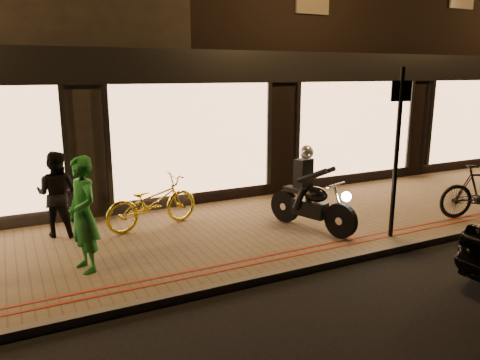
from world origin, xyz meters
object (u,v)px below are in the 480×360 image
bicycle_gold (152,202)px  person_green (83,214)px  motorcycle (310,197)px  sign_post (397,145)px

bicycle_gold → person_green: person_green is taller
motorcycle → person_green: size_ratio=1.08×
sign_post → bicycle_gold: size_ratio=1.60×
motorcycle → bicycle_gold: size_ratio=1.00×
bicycle_gold → motorcycle: bearing=-130.3°
sign_post → motorcycle: bearing=136.6°
motorcycle → sign_post: bearing=-61.2°
bicycle_gold → person_green: bearing=123.9°
sign_post → bicycle_gold: (-3.71, 2.45, -1.18)m
person_green → sign_post: bearing=63.6°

